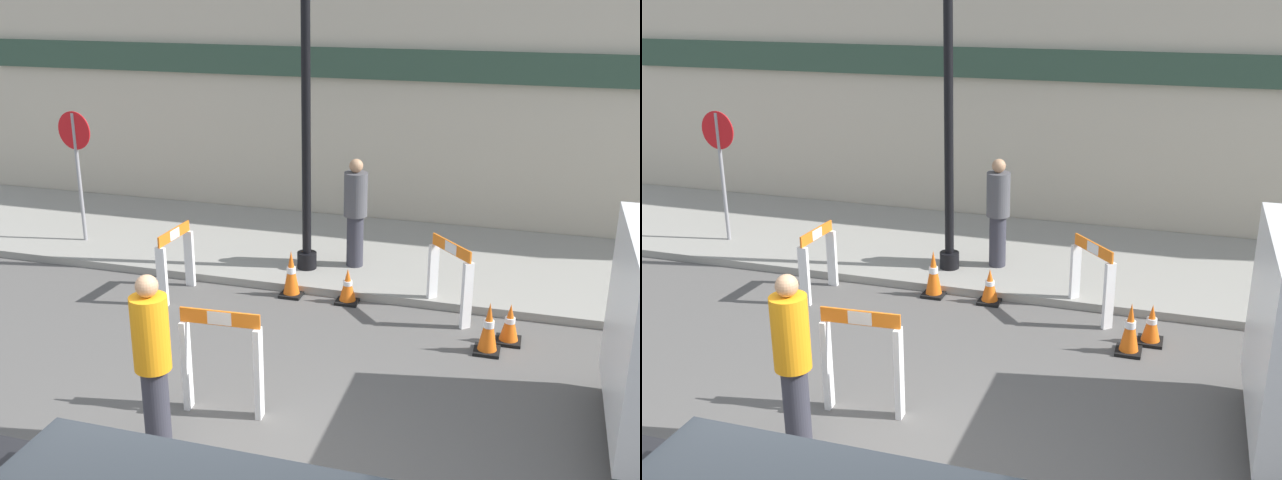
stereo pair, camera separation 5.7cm
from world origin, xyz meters
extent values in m
cube|color=gray|center=(0.00, 6.18, 0.06)|extent=(18.00, 3.36, 0.12)
cube|color=#BCB29E|center=(0.00, 7.94, 2.75)|extent=(18.00, 0.12, 5.50)
cube|color=#2D4738|center=(0.00, 7.83, 2.80)|extent=(16.20, 0.10, 0.50)
cylinder|color=black|center=(-0.97, 5.19, 0.24)|extent=(0.29, 0.29, 0.24)
cylinder|color=black|center=(-0.97, 5.19, 2.49)|extent=(0.13, 0.13, 4.75)
cylinder|color=gray|center=(-4.81, 5.34, 1.15)|extent=(0.06, 0.06, 2.07)
cylinder|color=red|center=(-4.81, 5.34, 1.91)|extent=(0.60, 0.08, 0.60)
cube|color=white|center=(-1.03, 1.40, 0.48)|extent=(0.07, 0.14, 0.97)
cube|color=white|center=(-0.27, 1.44, 0.48)|extent=(0.07, 0.14, 0.97)
cube|color=orange|center=(-0.65, 1.42, 1.04)|extent=(0.82, 0.07, 0.15)
cube|color=white|center=(-0.65, 1.42, 1.04)|extent=(0.25, 0.04, 0.14)
cube|color=white|center=(1.46, 4.07, 0.43)|extent=(0.14, 0.13, 0.87)
cube|color=white|center=(0.95, 4.63, 0.43)|extent=(0.14, 0.13, 0.87)
cube|color=orange|center=(1.20, 4.35, 0.94)|extent=(0.56, 0.62, 0.15)
cube|color=white|center=(1.20, 4.35, 0.94)|extent=(0.19, 0.20, 0.14)
cube|color=white|center=(-2.44, 4.34, 0.41)|extent=(0.13, 0.07, 0.82)
cube|color=white|center=(-2.48, 3.60, 0.41)|extent=(0.13, 0.07, 0.82)
cube|color=orange|center=(-2.46, 3.97, 0.89)|extent=(0.07, 0.79, 0.15)
cube|color=white|center=(-2.46, 3.97, 0.89)|extent=(0.04, 0.24, 0.14)
cube|color=black|center=(1.78, 3.49, 0.02)|extent=(0.30, 0.30, 0.04)
cone|color=orange|center=(1.78, 3.49, 0.34)|extent=(0.23, 0.22, 0.59)
cylinder|color=white|center=(1.78, 3.49, 0.36)|extent=(0.13, 0.13, 0.08)
cube|color=black|center=(2.00, 3.82, 0.02)|extent=(0.30, 0.30, 0.04)
cone|color=orange|center=(2.00, 3.82, 0.27)|extent=(0.22, 0.22, 0.46)
cylinder|color=white|center=(2.00, 3.82, 0.29)|extent=(0.13, 0.13, 0.06)
cube|color=black|center=(-0.15, 4.40, 0.02)|extent=(0.30, 0.30, 0.04)
cone|color=orange|center=(-0.15, 4.40, 0.26)|extent=(0.22, 0.22, 0.45)
cylinder|color=white|center=(-0.15, 4.40, 0.28)|extent=(0.13, 0.13, 0.06)
cube|color=black|center=(-0.95, 4.40, 0.02)|extent=(0.30, 0.30, 0.04)
cone|color=orange|center=(-0.95, 4.40, 0.35)|extent=(0.22, 0.22, 0.62)
cylinder|color=white|center=(-0.95, 4.40, 0.38)|extent=(0.13, 0.13, 0.09)
cylinder|color=#33333D|center=(-0.98, 0.68, 0.42)|extent=(0.28, 0.28, 0.84)
cylinder|color=orange|center=(-0.98, 0.68, 1.18)|extent=(0.39, 0.39, 0.70)
sphere|color=tan|center=(-0.98, 0.68, 1.63)|extent=(0.24, 0.24, 0.20)
cylinder|color=#33333D|center=(-0.33, 5.49, 0.50)|extent=(0.33, 0.33, 0.77)
cylinder|color=#4C4C51|center=(-0.33, 5.49, 1.21)|extent=(0.46, 0.46, 0.64)
sphere|color=tan|center=(-0.33, 5.49, 1.63)|extent=(0.27, 0.27, 0.20)
camera|label=1|loc=(2.17, -4.58, 4.13)|focal=42.00mm
camera|label=2|loc=(2.22, -4.56, 4.13)|focal=42.00mm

